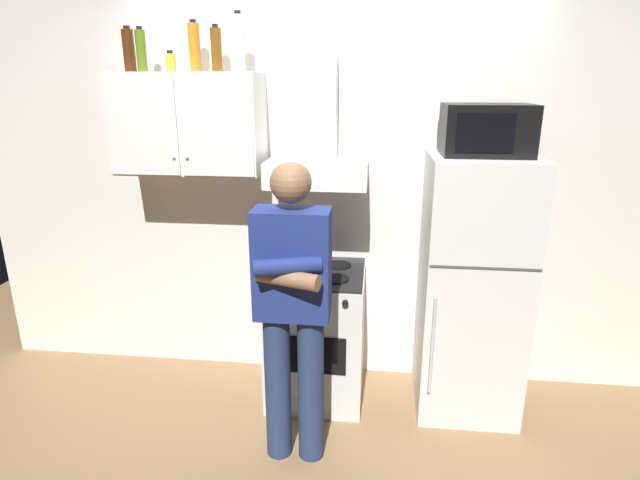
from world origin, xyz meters
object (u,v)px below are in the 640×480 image
(bottle_liquor_amber, at_px, (195,47))
(bottle_beer_brown, at_px, (216,50))
(bottle_olive_oil, at_px, (141,51))
(bottle_rum_dark, at_px, (129,50))
(person_standing, at_px, (293,307))
(refrigerator, at_px, (472,288))
(bottle_vodka_clear, at_px, (239,43))
(microwave, at_px, (486,130))
(upper_cabinet, at_px, (189,124))
(stove_oven, at_px, (317,334))
(range_hood, at_px, (319,151))
(bottle_spice_jar, at_px, (171,62))

(bottle_liquor_amber, xyz_separation_m, bottle_beer_brown, (0.14, -0.01, -0.01))
(bottle_olive_oil, bearing_deg, bottle_liquor_amber, 8.18)
(bottle_liquor_amber, bearing_deg, bottle_rum_dark, -179.60)
(person_standing, height_order, bottle_rum_dark, bottle_rum_dark)
(refrigerator, relative_size, bottle_rum_dark, 6.11)
(refrigerator, bearing_deg, bottle_beer_brown, 174.78)
(bottle_olive_oil, bearing_deg, bottle_beer_brown, 4.16)
(person_standing, xyz_separation_m, bottle_beer_brown, (-0.56, 0.75, 1.27))
(bottle_liquor_amber, distance_m, bottle_olive_oil, 0.31)
(refrigerator, bearing_deg, bottle_vodka_clear, 176.01)
(microwave, relative_size, bottle_vodka_clear, 1.46)
(upper_cabinet, xyz_separation_m, bottle_rum_dark, (-0.35, 0.03, 0.42))
(upper_cabinet, height_order, stove_oven, upper_cabinet)
(upper_cabinet, height_order, range_hood, range_hood)
(person_standing, relative_size, bottle_rum_dark, 6.26)
(range_hood, bearing_deg, stove_oven, -90.00)
(bottle_beer_brown, xyz_separation_m, bottle_rum_dark, (-0.54, 0.01, -0.00))
(stove_oven, height_order, bottle_rum_dark, bottle_rum_dark)
(bottle_beer_brown, bearing_deg, microwave, -4.55)
(refrigerator, distance_m, bottle_spice_jar, 2.25)
(range_hood, bearing_deg, microwave, -6.46)
(stove_oven, distance_m, bottle_spice_jar, 1.89)
(microwave, height_order, bottle_liquor_amber, bottle_liquor_amber)
(refrigerator, bearing_deg, bottle_olive_oil, 176.86)
(upper_cabinet, height_order, refrigerator, upper_cabinet)
(upper_cabinet, height_order, microwave, upper_cabinet)
(microwave, bearing_deg, bottle_olive_oil, 177.39)
(refrigerator, distance_m, bottle_rum_dark, 2.51)
(person_standing, bearing_deg, range_hood, 86.09)
(stove_oven, bearing_deg, bottle_rum_dark, 172.45)
(bottle_olive_oil, distance_m, bottle_rum_dark, 0.11)
(stove_oven, xyz_separation_m, bottle_vodka_clear, (-0.46, 0.10, 1.77))
(microwave, bearing_deg, range_hood, 173.54)
(bottle_liquor_amber, bearing_deg, stove_oven, -11.81)
(stove_oven, distance_m, refrigerator, 1.02)
(bottle_beer_brown, height_order, bottle_rum_dark, bottle_beer_brown)
(refrigerator, xyz_separation_m, bottle_rum_dark, (-2.10, 0.15, 1.37))
(stove_oven, relative_size, bottle_olive_oil, 3.45)
(stove_oven, distance_m, bottle_rum_dark, 2.09)
(microwave, xyz_separation_m, person_standing, (-1.00, -0.62, -0.84))
(stove_oven, height_order, bottle_spice_jar, bottle_spice_jar)
(range_hood, bearing_deg, bottle_olive_oil, -179.12)
(person_standing, relative_size, bottle_vodka_clear, 5.00)
(upper_cabinet, height_order, person_standing, upper_cabinet)
(bottle_liquor_amber, bearing_deg, bottle_spice_jar, -163.54)
(microwave, bearing_deg, person_standing, -148.00)
(refrigerator, bearing_deg, bottle_rum_dark, 175.87)
(person_standing, xyz_separation_m, bottle_spice_jar, (-0.83, 0.72, 1.20))
(range_hood, distance_m, bottle_beer_brown, 0.84)
(range_hood, bearing_deg, upper_cabinet, -179.91)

